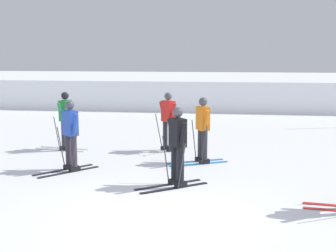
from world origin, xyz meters
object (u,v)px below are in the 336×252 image
skier_black (177,144)px  skier_blue (70,133)px  skier_orange (202,128)px  skier_green (65,119)px  skier_red (168,120)px

skier_black → skier_blue: (-2.70, 0.94, -0.00)m
skier_orange → skier_green: (-4.07, 1.07, 0.00)m
skier_orange → skier_red: bearing=129.6°
skier_orange → skier_blue: size_ratio=1.00×
skier_orange → skier_red: 1.68m
skier_red → skier_black: same height
skier_orange → skier_black: 2.17m
skier_orange → skier_blue: 3.33m
skier_orange → skier_green: same height
skier_red → skier_blue: (-2.04, -2.49, -0.00)m
skier_red → skier_green: (-3.00, -0.22, 0.00)m
skier_red → skier_green: size_ratio=1.00×
skier_green → skier_blue: (0.96, -2.27, -0.00)m
skier_red → skier_black: size_ratio=1.00×
skier_orange → skier_blue: bearing=-159.0°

